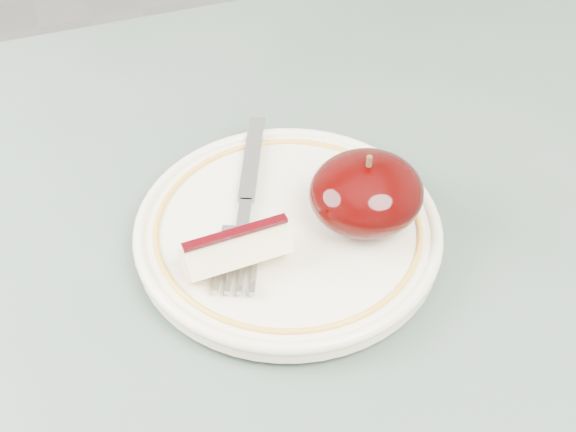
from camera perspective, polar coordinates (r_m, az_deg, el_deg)
name	(u,v)px	position (r m, az deg, el deg)	size (l,w,h in m)	color
plate	(288,230)	(0.56, 0.00, -1.02)	(0.21, 0.21, 0.02)	#F1E6CA
apple_half	(366,193)	(0.55, 5.59, 1.65)	(0.08, 0.08, 0.06)	black
apple_wedge	(237,250)	(0.52, -3.68, -2.42)	(0.07, 0.03, 0.03)	beige
fork	(246,202)	(0.57, -3.01, 1.00)	(0.09, 0.17, 0.00)	gray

